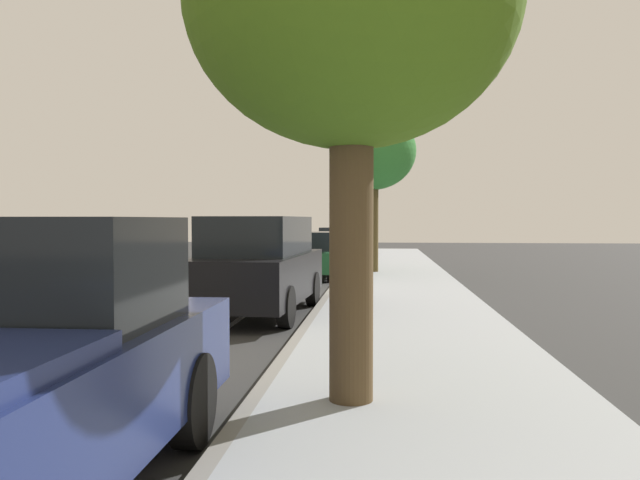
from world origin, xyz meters
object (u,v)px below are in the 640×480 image
object	(u,v)px
street_tree_near_cyclist	(352,6)
parked_sedan_grey_farthest	(336,242)
parked_suv_black_mid	(258,264)
parked_sedan_green_far	(309,255)
street_tree_mid_block	(372,153)
bicycle_at_curb	(340,256)
cyclist_with_backpack	(345,242)

from	to	relation	value
street_tree_near_cyclist	parked_sedan_grey_farthest	bearing A→B (deg)	94.43
parked_suv_black_mid	parked_sedan_green_far	size ratio (longest dim) A/B	1.08
parked_suv_black_mid	street_tree_near_cyclist	bearing A→B (deg)	-70.99
parked_sedan_green_far	street_tree_near_cyclist	world-z (taller)	street_tree_near_cyclist
parked_sedan_grey_farthest	street_tree_mid_block	size ratio (longest dim) A/B	0.82
parked_sedan_green_far	bicycle_at_curb	bearing A→B (deg)	83.50
street_tree_near_cyclist	parked_suv_black_mid	bearing A→B (deg)	109.01
street_tree_mid_block	parked_suv_black_mid	bearing A→B (deg)	-103.78
parked_sedan_green_far	parked_sedan_grey_farthest	xyz separation A→B (m)	(0.06, 11.65, 0.00)
parked_suv_black_mid	cyclist_with_backpack	size ratio (longest dim) A/B	2.89
street_tree_mid_block	parked_sedan_green_far	bearing A→B (deg)	-160.71
street_tree_near_cyclist	street_tree_mid_block	distance (m)	15.20
parked_sedan_green_far	street_tree_near_cyclist	bearing A→B (deg)	-81.79
cyclist_with_backpack	street_tree_near_cyclist	size ratio (longest dim) A/B	0.31
parked_sedan_grey_farthest	bicycle_at_curb	distance (m)	5.95
street_tree_mid_block	street_tree_near_cyclist	bearing A→B (deg)	-90.00
cyclist_with_backpack	street_tree_mid_block	bearing A→B (deg)	-75.14
parked_suv_black_mid	cyclist_with_backpack	bearing A→B (deg)	85.88
bicycle_at_curb	street_tree_near_cyclist	world-z (taller)	street_tree_near_cyclist
bicycle_at_curb	parked_sedan_grey_farthest	bearing A→B (deg)	95.72
parked_suv_black_mid	parked_sedan_grey_farthest	size ratio (longest dim) A/B	1.08
parked_sedan_grey_farthest	street_tree_near_cyclist	size ratio (longest dim) A/B	0.84
cyclist_with_backpack	street_tree_mid_block	size ratio (longest dim) A/B	0.31
parked_sedan_grey_farthest	cyclist_with_backpack	size ratio (longest dim) A/B	2.66
bicycle_at_curb	cyclist_with_backpack	size ratio (longest dim) A/B	0.84
parked_sedan_grey_farthest	cyclist_with_backpack	world-z (taller)	cyclist_with_backpack
parked_suv_black_mid	cyclist_with_backpack	world-z (taller)	parked_suv_black_mid
parked_suv_black_mid	street_tree_mid_block	size ratio (longest dim) A/B	0.89
bicycle_at_curb	cyclist_with_backpack	xyz separation A→B (m)	(0.22, -0.46, 0.64)
cyclist_with_backpack	parked_suv_black_mid	bearing A→B (deg)	-94.12
parked_sedan_green_far	street_tree_near_cyclist	distance (m)	14.97
parked_sedan_green_far	street_tree_near_cyclist	size ratio (longest dim) A/B	0.84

